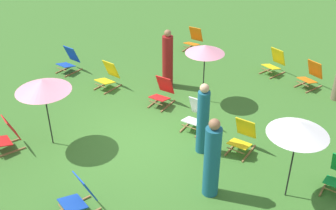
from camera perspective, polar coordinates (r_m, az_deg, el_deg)
The scene contains 17 objects.
ground_plane at distance 10.09m, azimuth -4.25°, elevation -5.19°, with size 40.00×40.00×0.00m, color #386B28.
deckchair_2 at distance 11.43m, azimuth -0.80°, elevation 1.79°, with size 0.56×0.81×0.83m.
deckchair_3 at distance 13.73m, azimuth -13.76°, elevation 6.08°, with size 0.49×0.77×0.83m.
deckchair_4 at distance 9.75m, azimuth 10.45°, elevation -4.49°, with size 0.54×0.80×0.83m.
deckchair_5 at distance 13.65m, azimuth 14.75°, elevation 5.78°, with size 0.64×0.85×0.83m.
deckchair_6 at distance 8.25m, azimuth -12.38°, elevation -12.42°, with size 0.64×0.85×0.83m.
deckchair_7 at distance 13.10m, azimuth 19.47°, elevation 3.90°, with size 0.67×0.86×0.83m.
deckchair_9 at distance 10.43m, azimuth 3.95°, elevation -1.42°, with size 0.57×0.81×0.83m.
deckchair_10 at distance 10.38m, azimuth -21.79°, elevation -4.04°, with size 0.67×0.86×0.83m.
deckchair_12 at distance 12.45m, azimuth -8.41°, elevation 4.01°, with size 0.49×0.77×0.83m.
deckchair_13 at distance 15.03m, azimuth 3.66°, elevation 9.12°, with size 0.55×0.80×0.83m.
umbrella_0 at distance 9.59m, azimuth -17.21°, elevation 2.68°, with size 1.27×1.27×1.76m.
umbrella_1 at distance 11.09m, azimuth 5.24°, elevation 7.82°, with size 1.08×1.08×1.73m.
umbrella_2 at distance 7.95m, azimuth 17.89°, elevation -3.13°, with size 1.17×1.17×1.82m.
person_1 at distance 9.32m, azimuth 4.92°, elevation -2.15°, with size 0.34×0.34×1.80m.
person_2 at distance 8.17m, azimuth 6.21°, elevation -7.71°, with size 0.35×0.35×1.83m.
person_3 at distance 12.20m, azimuth -0.05°, elevation 6.31°, with size 0.45×0.45×1.81m.
Camera 1 is at (5.63, -5.92, 5.93)m, focal length 43.32 mm.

